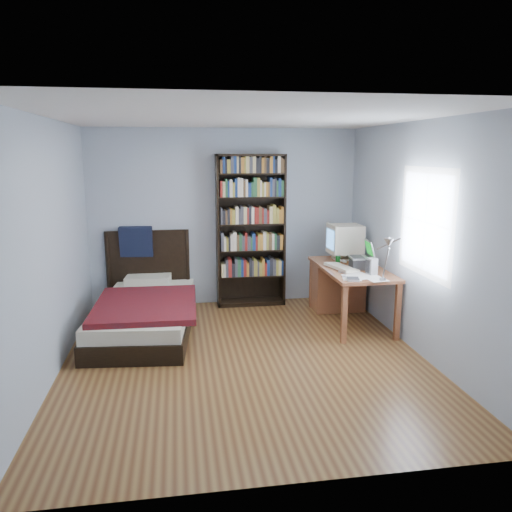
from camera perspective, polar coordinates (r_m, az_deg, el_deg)
name	(u,v)px	position (r m, az deg, el deg)	size (l,w,h in m)	color
room	(247,243)	(5.10, -0.99, 1.45)	(4.20, 4.24, 2.50)	#5A331A
desk	(341,283)	(6.92, 9.64, -3.09)	(0.75, 1.49, 0.73)	brown
crt_monitor	(345,240)	(6.88, 10.08, 1.86)	(0.43, 0.40, 0.49)	beige
laptop	(360,261)	(6.39, 11.80, -0.51)	(0.31, 0.31, 0.36)	#2D2D30
desk_lamp	(388,247)	(5.40, 14.85, 0.99)	(0.22, 0.49, 0.57)	#99999E
keyboard	(341,267)	(6.36, 9.72, -1.30)	(0.20, 0.51, 0.04)	beige
speaker	(372,266)	(6.12, 13.12, -1.15)	(0.10, 0.10, 0.20)	#98989A
soda_can	(338,260)	(6.62, 9.34, -0.41)	(0.06, 0.06, 0.11)	#073A14
mouse	(344,261)	(6.71, 10.04, -0.61)	(0.07, 0.12, 0.04)	silver
phone_silver	(343,272)	(6.15, 9.89, -1.82)	(0.05, 0.10, 0.02)	#ADADB1
phone_grey	(344,276)	(5.94, 10.04, -2.30)	(0.04, 0.08, 0.02)	#98989A
external_drive	(353,279)	(5.80, 11.02, -2.64)	(0.13, 0.13, 0.03)	#98989A
bookshelf	(251,231)	(7.06, -0.61, 2.90)	(0.97, 0.30, 2.15)	black
bed	(146,309)	(6.40, -12.49, -5.93)	(1.31, 2.29, 1.16)	black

